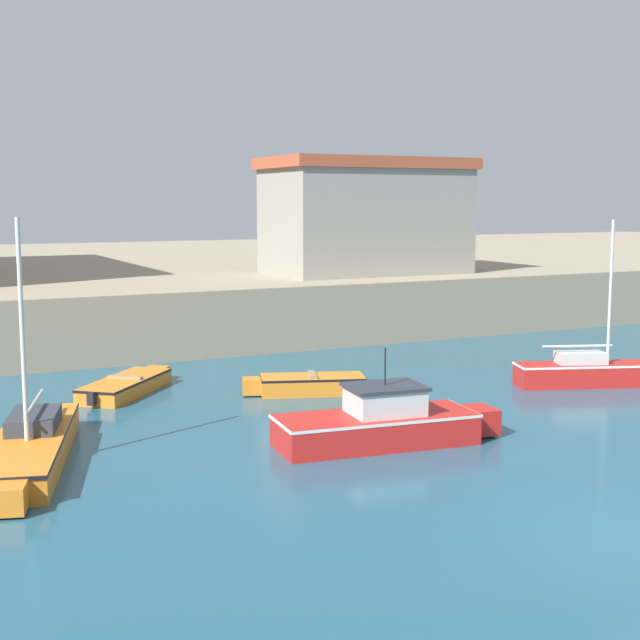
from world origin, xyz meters
name	(u,v)px	position (x,y,z in m)	size (l,w,h in m)	color
quay_seawall	(112,280)	(0.00, 40.70, 1.25)	(120.00, 40.00, 2.50)	gray
sailboat_red_0	(597,371)	(8.16, 10.81, 0.45)	(5.48, 2.81, 5.19)	red
sailboat_orange_2	(30,445)	(-9.13, 10.09, 0.40)	(3.24, 6.93, 5.43)	orange
dinghy_orange_4	(127,385)	(-5.38, 16.28, 0.26)	(3.65, 3.94, 0.55)	orange
motorboat_red_7	(383,423)	(-1.35, 7.93, 0.52)	(5.66, 2.32, 2.33)	red
dinghy_orange_8	(308,384)	(-0.50, 13.79, 0.30)	(3.78, 2.24, 0.62)	orange
harbor_shed_near_wharf	(366,216)	(8.00, 25.42, 5.10)	(9.05, 5.15, 5.15)	gray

